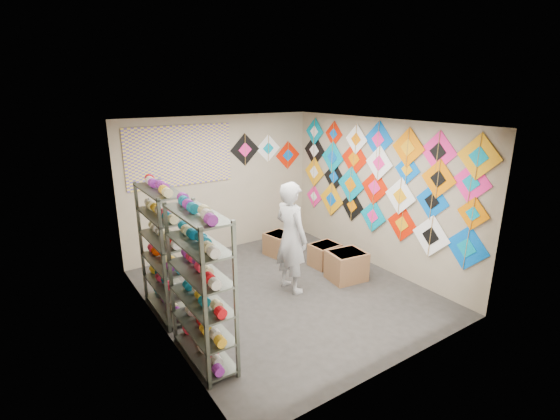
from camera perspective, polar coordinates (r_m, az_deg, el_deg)
ground at (r=6.76m, az=0.73°, el=-11.38°), size 4.50×4.50×0.00m
room_walls at (r=6.15m, az=0.78°, el=2.25°), size 4.50×4.50×4.50m
shelf_rack_front at (r=4.90m, az=-11.04°, el=-10.75°), size 0.40×1.10×1.90m
shelf_rack_back at (r=6.02m, az=-15.95°, el=-5.74°), size 0.40×1.10×1.90m
string_spools at (r=5.41m, az=-13.83°, el=-7.08°), size 0.12×2.36×0.12m
kite_wall_display at (r=7.41m, az=13.63°, el=4.21°), size 0.06×4.34×2.08m
back_wall_kites at (r=8.50m, az=-1.95°, el=8.27°), size 1.69×0.02×0.84m
poster at (r=7.68m, az=-13.84°, el=7.40°), size 2.00×0.01×1.10m
shopkeeper at (r=6.46m, az=1.55°, el=-3.86°), size 0.74×0.56×1.82m
carton_a at (r=7.14m, az=9.33°, el=-7.74°), size 0.67×0.58×0.50m
carton_b at (r=7.63m, az=6.30°, el=-6.29°), size 0.53×0.44×0.42m
carton_c at (r=8.06m, az=-0.08°, el=-4.83°), size 0.55×0.58×0.44m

